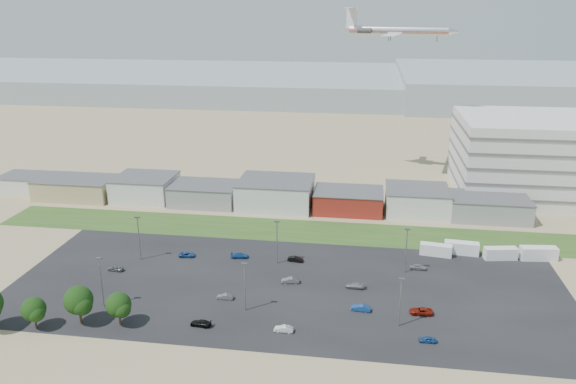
% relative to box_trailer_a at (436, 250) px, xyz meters
% --- Properties ---
extents(ground, '(700.00, 700.00, 0.00)m').
position_rel_box_trailer_a_xyz_m(ground, '(-38.59, -41.19, -1.42)').
color(ground, '#95845E').
rests_on(ground, ground).
extents(parking_lot, '(120.00, 50.00, 0.01)m').
position_rel_box_trailer_a_xyz_m(parking_lot, '(-33.59, -21.19, -1.42)').
color(parking_lot, black).
rests_on(parking_lot, ground).
extents(grass_strip, '(160.00, 16.00, 0.02)m').
position_rel_box_trailer_a_xyz_m(grass_strip, '(-38.59, 10.81, -1.41)').
color(grass_strip, '#2C4B1C').
rests_on(grass_strip, ground).
extents(hills_backdrop, '(700.00, 200.00, 9.00)m').
position_rel_box_trailer_a_xyz_m(hills_backdrop, '(1.41, 273.81, 3.08)').
color(hills_backdrop, gray).
rests_on(hills_backdrop, ground).
extents(building_row, '(170.00, 20.00, 8.00)m').
position_rel_box_trailer_a_xyz_m(building_row, '(-55.59, 29.81, 2.58)').
color(building_row, silver).
rests_on(building_row, ground).
extents(box_trailer_a, '(7.85, 3.48, 2.84)m').
position_rel_box_trailer_a_xyz_m(box_trailer_a, '(0.00, 0.00, 0.00)').
color(box_trailer_a, silver).
rests_on(box_trailer_a, ground).
extents(box_trailer_b, '(8.37, 3.36, 3.06)m').
position_rel_box_trailer_a_xyz_m(box_trailer_b, '(6.30, 1.80, 0.11)').
color(box_trailer_b, silver).
rests_on(box_trailer_b, ground).
extents(box_trailer_c, '(8.06, 3.76, 2.91)m').
position_rel_box_trailer_a_xyz_m(box_trailer_c, '(15.14, 0.08, 0.03)').
color(box_trailer_c, silver).
rests_on(box_trailer_c, ground).
extents(box_trailer_d, '(8.79, 3.61, 3.21)m').
position_rel_box_trailer_a_xyz_m(box_trailer_d, '(24.07, 1.03, 0.18)').
color(box_trailer_d, silver).
rests_on(box_trailer_d, ground).
extents(tree_mid, '(4.83, 4.83, 7.24)m').
position_rel_box_trailer_a_xyz_m(tree_mid, '(-77.91, -44.71, 2.20)').
color(tree_mid, black).
rests_on(tree_mid, ground).
extents(tree_right, '(5.88, 5.88, 8.81)m').
position_rel_box_trailer_a_xyz_m(tree_right, '(-70.38, -41.84, 2.99)').
color(tree_right, black).
rests_on(tree_right, ground).
extents(tree_near, '(5.11, 5.11, 7.67)m').
position_rel_box_trailer_a_xyz_m(tree_near, '(-62.71, -41.27, 2.41)').
color(tree_near, black).
rests_on(tree_near, ground).
extents(lightpole_front_l, '(1.27, 0.53, 10.78)m').
position_rel_box_trailer_a_xyz_m(lightpole_front_l, '(-69.02, -35.10, 3.97)').
color(lightpole_front_l, slate).
rests_on(lightpole_front_l, ground).
extents(lightpole_front_m, '(1.22, 0.51, 10.33)m').
position_rel_box_trailer_a_xyz_m(lightpole_front_m, '(-40.31, -32.39, 3.75)').
color(lightpole_front_m, slate).
rests_on(lightpole_front_m, ground).
extents(lightpole_front_r, '(1.18, 0.49, 10.03)m').
position_rel_box_trailer_a_xyz_m(lightpole_front_r, '(-10.22, -33.90, 3.59)').
color(lightpole_front_r, slate).
rests_on(lightpole_front_r, ground).
extents(lightpole_back_l, '(1.29, 0.54, 10.92)m').
position_rel_box_trailer_a_xyz_m(lightpole_back_l, '(-70.39, -12.76, 4.04)').
color(lightpole_back_l, slate).
rests_on(lightpole_back_l, ground).
extents(lightpole_back_m, '(1.26, 0.52, 10.70)m').
position_rel_box_trailer_a_xyz_m(lightpole_back_m, '(-37.58, -10.11, 3.93)').
color(lightpole_back_m, slate).
rests_on(lightpole_back_m, ground).
extents(lightpole_back_r, '(1.27, 0.53, 10.78)m').
position_rel_box_trailer_a_xyz_m(lightpole_back_r, '(-7.96, -10.66, 3.97)').
color(lightpole_back_r, slate).
rests_on(lightpole_back_r, ground).
extents(airliner, '(44.14, 34.23, 11.71)m').
position_rel_box_trailer_a_xyz_m(airliner, '(-9.46, 65.78, 48.84)').
color(airliner, silver).
extents(parked_car_0, '(4.69, 2.32, 1.28)m').
position_rel_box_trailer_a_xyz_m(parked_car_0, '(-5.69, -28.80, -0.78)').
color(parked_car_0, maroon).
rests_on(parked_car_0, ground).
extents(parked_car_1, '(4.08, 1.79, 1.30)m').
position_rel_box_trailer_a_xyz_m(parked_car_1, '(-17.49, -29.27, -0.77)').
color(parked_car_1, navy).
rests_on(parked_car_1, ground).
extents(parked_car_2, '(3.18, 1.29, 1.08)m').
position_rel_box_trailer_a_xyz_m(parked_car_2, '(-5.25, -38.63, -0.88)').
color(parked_car_2, navy).
rests_on(parked_car_2, ground).
extents(parked_car_3, '(4.23, 2.09, 1.18)m').
position_rel_box_trailer_a_xyz_m(parked_car_3, '(-47.44, -39.37, -0.83)').
color(parked_car_3, black).
rests_on(parked_car_3, ground).
extents(parked_car_4, '(3.50, 1.33, 1.14)m').
position_rel_box_trailer_a_xyz_m(parked_car_4, '(-45.46, -28.61, -0.85)').
color(parked_car_4, '#595B5E').
rests_on(parked_car_4, ground).
extents(parked_car_5, '(3.80, 1.81, 1.25)m').
position_rel_box_trailer_a_xyz_m(parked_car_5, '(-73.67, -19.44, -0.79)').
color(parked_car_5, '#595B5E').
rests_on(parked_car_5, ground).
extents(parked_car_6, '(4.45, 2.18, 1.25)m').
position_rel_box_trailer_a_xyz_m(parked_car_6, '(-47.01, -8.49, -0.80)').
color(parked_car_6, navy).
rests_on(parked_car_6, ground).
extents(parked_car_7, '(4.07, 1.89, 1.29)m').
position_rel_box_trailer_a_xyz_m(parked_car_7, '(-33.08, -19.54, -0.78)').
color(parked_car_7, '#595B5E').
rests_on(parked_car_7, ground).
extents(parked_car_8, '(3.78, 1.56, 1.28)m').
position_rel_box_trailer_a_xyz_m(parked_car_8, '(-4.73, -8.64, -0.78)').
color(parked_car_8, '#A5A5AA').
rests_on(parked_car_8, ground).
extents(parked_car_9, '(4.14, 2.27, 1.10)m').
position_rel_box_trailer_a_xyz_m(parked_car_9, '(-59.80, -9.76, -0.87)').
color(parked_car_9, navy).
rests_on(parked_car_9, ground).
extents(parked_car_11, '(3.86, 1.77, 1.23)m').
position_rel_box_trailer_a_xyz_m(parked_car_11, '(-33.39, -8.57, -0.81)').
color(parked_car_11, black).
rests_on(parked_car_11, ground).
extents(parked_car_12, '(4.24, 1.92, 1.20)m').
position_rel_box_trailer_a_xyz_m(parked_car_12, '(-18.98, -19.91, -0.82)').
color(parked_car_12, '#A5A5AA').
rests_on(parked_car_12, ground).
extents(parked_car_13, '(3.65, 1.33, 1.20)m').
position_rel_box_trailer_a_xyz_m(parked_car_13, '(-31.55, -39.01, -0.82)').
color(parked_car_13, silver).
rests_on(parked_car_13, ground).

